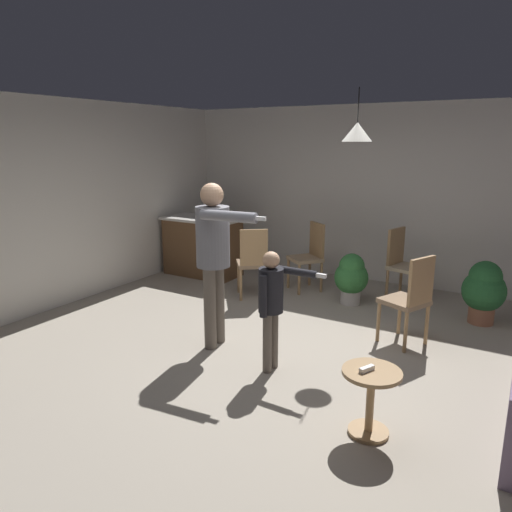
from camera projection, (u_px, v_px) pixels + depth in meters
The scene contains 15 objects.
ground at pixel (274, 353), 4.95m from camera, with size 7.68×7.68×0.00m, color #9E9384.
wall_back at pixel (374, 195), 7.31m from camera, with size 6.40×0.10×2.70m, color beige.
wall_left at pixel (61, 204), 6.22m from camera, with size 0.10×6.40×2.70m, color beige.
kitchen_counter at pixel (203, 246), 7.77m from camera, with size 1.26×0.66×0.95m.
side_table_by_couch at pixel (371, 394), 3.52m from camera, with size 0.44×0.44×0.52m.
person_adult at pixel (214, 247), 4.90m from camera, with size 0.88×0.51×1.75m.
person_child at pixel (272, 298), 4.43m from camera, with size 0.61×0.34×1.17m.
dining_chair_by_counter at pixel (253, 260), 6.58m from camera, with size 0.59×0.59×1.00m.
dining_chair_near_wall at pixel (402, 262), 6.49m from camera, with size 0.52×0.52×1.00m.
dining_chair_centre_back at pixel (310, 254), 6.96m from camera, with size 0.59×0.59×1.00m.
dining_chair_spare at pixel (410, 297), 5.03m from camera, with size 0.55×0.55×1.00m.
potted_plant_corner at pixel (484, 289), 5.68m from camera, with size 0.50×0.50×0.77m.
potted_plant_by_wall at pixel (351, 276), 6.38m from camera, with size 0.45×0.45×0.70m.
spare_remote_on_table at pixel (367, 369), 3.46m from camera, with size 0.04×0.13×0.04m, color white.
ceiling_light_pendant at pixel (357, 132), 5.00m from camera, with size 0.32×0.32×0.55m.
Camera 1 is at (2.18, -4.02, 2.16)m, focal length 33.31 mm.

